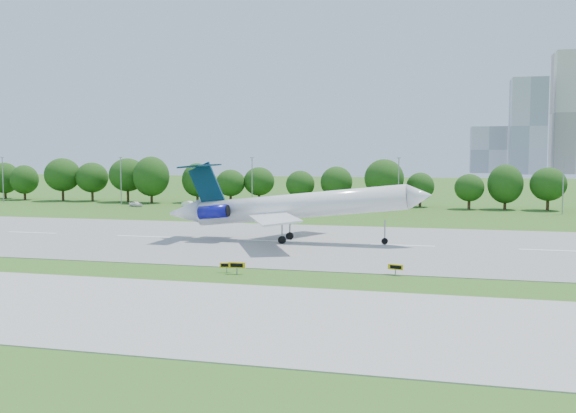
% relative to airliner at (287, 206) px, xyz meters
% --- Properties ---
extents(ground, '(600.00, 600.00, 0.00)m').
position_rel_airliner_xyz_m(ground, '(-3.14, -25.00, -5.36)').
color(ground, '#2F5716').
rests_on(ground, ground).
extents(runway, '(400.00, 45.00, 0.08)m').
position_rel_airliner_xyz_m(runway, '(-3.14, -0.00, -5.32)').
color(runway, gray).
rests_on(runway, ground).
extents(taxiway, '(400.00, 23.00, 0.08)m').
position_rel_airliner_xyz_m(taxiway, '(-3.14, -43.00, -5.32)').
color(taxiway, '#ADADA8').
rests_on(taxiway, ground).
extents(tree_line, '(288.40, 8.40, 10.40)m').
position_rel_airliner_xyz_m(tree_line, '(-3.14, 67.00, 0.83)').
color(tree_line, '#382314').
rests_on(tree_line, ground).
extents(light_poles, '(175.90, 0.25, 12.19)m').
position_rel_airliner_xyz_m(light_poles, '(-5.64, 57.00, 0.98)').
color(light_poles, gray).
rests_on(light_poles, ground).
extents(skyline, '(127.00, 52.00, 80.00)m').
position_rel_airliner_xyz_m(skyline, '(97.02, 365.61, 25.11)').
color(skyline, '#B2B2B7').
rests_on(skyline, ground).
extents(airliner, '(39.64, 28.84, 11.76)m').
position_rel_airliner_xyz_m(airliner, '(0.00, 0.00, 0.00)').
color(airliner, white).
rests_on(airliner, ground).
extents(taxi_sign_left, '(1.54, 0.49, 1.08)m').
position_rel_airliner_xyz_m(taxi_sign_left, '(-0.31, -25.40, -4.56)').
color(taxi_sign_left, gray).
rests_on(taxi_sign_left, ground).
extents(taxi_sign_centre, '(1.85, 0.32, 1.29)m').
position_rel_airliner_xyz_m(taxi_sign_centre, '(1.07, -26.02, -4.40)').
color(taxi_sign_centre, gray).
rests_on(taxi_sign_centre, ground).
extents(taxi_sign_right, '(1.66, 0.60, 1.17)m').
position_rel_airliner_xyz_m(taxi_sign_right, '(17.71, -22.44, -4.49)').
color(taxi_sign_right, gray).
rests_on(taxi_sign_right, ground).
extents(service_vehicle_a, '(4.34, 2.55, 1.35)m').
position_rel_airliner_xyz_m(service_vehicle_a, '(-39.22, 56.49, -4.68)').
color(service_vehicle_a, white).
rests_on(service_vehicle_a, ground).
extents(service_vehicle_b, '(4.21, 3.00, 1.33)m').
position_rel_airliner_xyz_m(service_vehicle_b, '(-51.92, 52.87, -4.69)').
color(service_vehicle_b, white).
rests_on(service_vehicle_b, ground).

